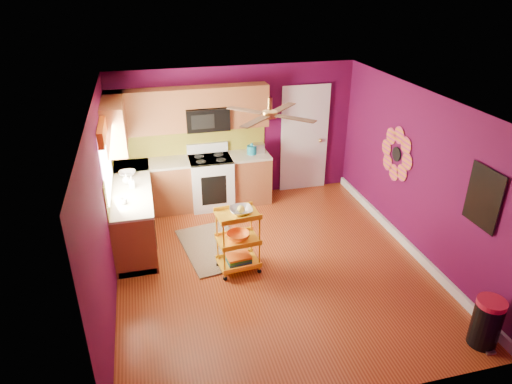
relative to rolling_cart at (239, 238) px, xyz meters
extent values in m
plane|color=maroon|center=(0.49, -0.01, -0.55)|extent=(5.00, 5.00, 0.00)
cube|color=#500937|center=(0.49, 2.49, 0.70)|extent=(4.50, 0.04, 2.50)
cube|color=#500937|center=(0.49, -2.51, 0.70)|extent=(4.50, 0.04, 2.50)
cube|color=#500937|center=(-1.76, -0.01, 0.70)|extent=(0.04, 5.00, 2.50)
cube|color=#500937|center=(2.74, -0.01, 0.70)|extent=(0.04, 5.00, 2.50)
cube|color=silver|center=(0.49, -0.01, 1.95)|extent=(4.50, 5.00, 0.04)
cube|color=white|center=(2.71, -0.01, -0.48)|extent=(0.05, 4.90, 0.14)
cube|color=brown|center=(-1.46, 1.34, -0.10)|extent=(0.60, 2.30, 0.90)
cube|color=brown|center=(-0.36, 2.19, -0.10)|extent=(2.80, 0.60, 0.90)
cube|color=beige|center=(-1.46, 1.34, 0.37)|extent=(0.63, 2.30, 0.04)
cube|color=beige|center=(-0.36, 2.19, 0.37)|extent=(2.80, 0.63, 0.04)
cube|color=black|center=(-1.46, 1.34, -0.50)|extent=(0.54, 2.30, 0.10)
cube|color=black|center=(-0.36, 2.19, -0.50)|extent=(2.80, 0.54, 0.10)
cube|color=white|center=(-0.06, 2.16, -0.09)|extent=(0.76, 0.66, 0.92)
cube|color=black|center=(-0.06, 2.16, 0.38)|extent=(0.76, 0.62, 0.03)
cube|color=white|center=(-0.06, 2.44, 0.49)|extent=(0.76, 0.06, 0.18)
cube|color=black|center=(-0.06, 1.83, -0.10)|extent=(0.45, 0.02, 0.55)
cube|color=brown|center=(-1.10, 2.32, 1.28)|extent=(1.32, 0.33, 0.75)
cube|color=brown|center=(0.68, 2.32, 1.28)|extent=(0.72, 0.33, 0.75)
cube|color=brown|center=(-0.06, 2.32, 1.48)|extent=(0.76, 0.33, 0.34)
cube|color=brown|center=(-1.59, 1.84, 1.28)|extent=(0.33, 1.30, 0.75)
cube|color=black|center=(-0.06, 2.29, 1.10)|extent=(0.76, 0.38, 0.40)
cube|color=brown|center=(-0.36, 2.48, 0.65)|extent=(2.80, 0.01, 0.51)
cube|color=brown|center=(-1.75, 1.34, 0.65)|extent=(0.01, 2.30, 0.51)
cube|color=white|center=(-1.74, 1.04, 1.00)|extent=(0.03, 1.20, 1.00)
cube|color=orange|center=(-1.71, 1.04, 1.47)|extent=(0.08, 1.35, 0.22)
cube|color=white|center=(1.84, 2.46, 0.48)|extent=(0.85, 0.04, 2.05)
cube|color=white|center=(1.84, 2.44, 0.48)|extent=(0.95, 0.02, 2.15)
sphere|color=#BF8C3F|center=(2.16, 2.41, 0.45)|extent=(0.07, 0.07, 0.07)
cylinder|color=black|center=(2.72, 0.59, 0.80)|extent=(0.01, 0.24, 0.24)
cube|color=teal|center=(2.72, -1.41, 1.00)|extent=(0.03, 0.52, 0.72)
cube|color=black|center=(2.71, -1.41, 1.00)|extent=(0.01, 0.56, 0.76)
cylinder|color=#BF8C3F|center=(0.49, 0.19, 1.87)|extent=(0.06, 0.06, 0.16)
cylinder|color=#BF8C3F|center=(0.49, 0.19, 1.73)|extent=(0.20, 0.20, 0.08)
cube|color=#4C2D19|center=(0.76, 0.46, 1.73)|extent=(0.47, 0.47, 0.01)
cube|color=#4C2D19|center=(0.23, 0.46, 1.73)|extent=(0.47, 0.47, 0.01)
cube|color=#4C2D19|center=(0.23, -0.08, 1.73)|extent=(0.47, 0.47, 0.01)
cube|color=#4C2D19|center=(0.76, -0.08, 1.73)|extent=(0.47, 0.47, 0.01)
cube|color=black|center=(-0.28, 0.68, -0.53)|extent=(1.11, 1.57, 0.02)
cylinder|color=yellow|center=(-0.25, -0.21, -0.05)|extent=(0.03, 0.03, 0.91)
cylinder|color=yellow|center=(0.27, -0.16, -0.05)|extent=(0.03, 0.03, 0.91)
cylinder|color=yellow|center=(-0.29, 0.15, -0.05)|extent=(0.03, 0.03, 0.91)
cylinder|color=yellow|center=(0.23, 0.21, -0.05)|extent=(0.03, 0.03, 0.91)
sphere|color=black|center=(-0.25, -0.21, -0.51)|extent=(0.06, 0.06, 0.06)
sphere|color=black|center=(0.27, -0.16, -0.51)|extent=(0.06, 0.06, 0.06)
sphere|color=black|center=(-0.29, 0.15, -0.51)|extent=(0.06, 0.06, 0.06)
sphere|color=black|center=(0.23, 0.21, -0.51)|extent=(0.06, 0.06, 0.06)
cube|color=yellow|center=(-0.01, 0.00, 0.38)|extent=(0.63, 0.48, 0.03)
cube|color=yellow|center=(-0.01, 0.00, -0.03)|extent=(0.63, 0.48, 0.03)
cube|color=yellow|center=(-0.01, 0.00, -0.42)|extent=(0.63, 0.48, 0.03)
imported|color=beige|center=(0.04, 0.00, 0.44)|extent=(0.35, 0.35, 0.08)
sphere|color=yellow|center=(0.04, 0.00, 0.46)|extent=(0.11, 0.11, 0.11)
imported|color=orange|center=(-0.01, 0.00, 0.03)|extent=(0.36, 0.36, 0.10)
cube|color=navy|center=(-0.01, 0.00, -0.38)|extent=(0.36, 0.29, 0.04)
cube|color=#267233|center=(-0.01, 0.00, -0.34)|extent=(0.36, 0.29, 0.04)
cube|color=orange|center=(-0.01, 0.00, -0.31)|extent=(0.36, 0.29, 0.03)
cylinder|color=black|center=(2.48, -2.16, -0.26)|extent=(0.38, 0.38, 0.57)
cylinder|color=red|center=(2.48, -2.16, 0.06)|extent=(0.33, 0.33, 0.07)
cube|color=beige|center=(2.48, -2.32, -0.53)|extent=(0.12, 0.07, 0.03)
cylinder|color=teal|center=(0.73, 2.19, 0.47)|extent=(0.18, 0.18, 0.16)
sphere|color=teal|center=(0.73, 2.19, 0.57)|extent=(0.06, 0.06, 0.06)
cube|color=beige|center=(0.86, 2.22, 0.48)|extent=(0.22, 0.15, 0.18)
imported|color=#EA3F72|center=(-1.43, 1.24, 0.49)|extent=(0.09, 0.09, 0.20)
imported|color=white|center=(-1.51, 1.42, 0.48)|extent=(0.13, 0.13, 0.17)
imported|color=white|center=(-1.50, 1.75, 0.43)|extent=(0.28, 0.28, 0.07)
imported|color=white|center=(-1.55, 0.70, 0.44)|extent=(0.11, 0.11, 0.09)
camera|label=1|loc=(-1.12, -5.47, 3.46)|focal=32.00mm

